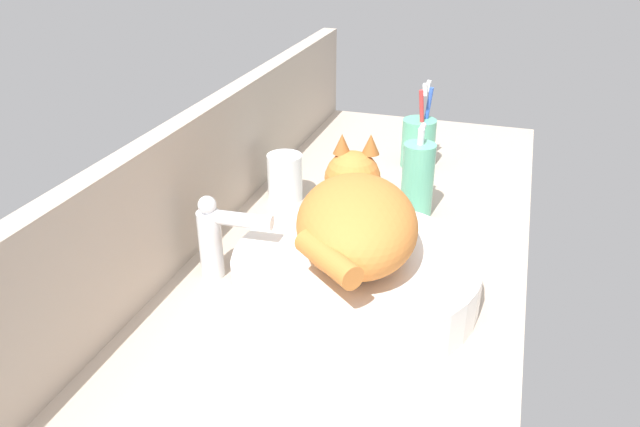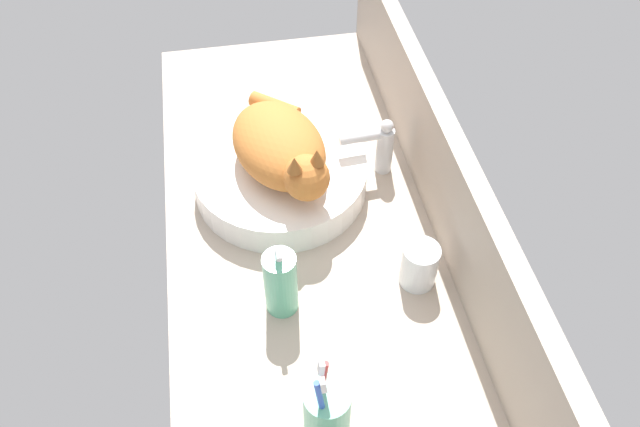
{
  "view_description": "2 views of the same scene",
  "coord_description": "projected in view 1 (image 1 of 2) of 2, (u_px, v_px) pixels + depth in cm",
  "views": [
    {
      "loc": [
        -90.5,
        -22.42,
        52.8
      ],
      "look_at": [
        -5.19,
        5.0,
        7.18
      ],
      "focal_mm": 35.0,
      "sensor_mm": 36.0,
      "label": 1
    },
    {
      "loc": [
        75.54,
        -11.91,
        95.93
      ],
      "look_at": [
        -0.57,
        1.87,
        7.22
      ],
      "focal_mm": 35.0,
      "sensor_mm": 36.0,
      "label": 2
    }
  ],
  "objects": [
    {
      "name": "ground_plane",
      "position": [
        357.0,
        252.0,
        1.08
      ],
      "size": [
        139.42,
        56.15,
        4.0
      ],
      "primitive_type": "cube",
      "color": "#B2A08E"
    },
    {
      "name": "backsplash_panel",
      "position": [
        213.0,
        164.0,
        1.09
      ],
      "size": [
        139.42,
        3.6,
        22.08
      ],
      "primitive_type": "cube",
      "color": "#AD9E8E",
      "rests_on": "ground_plane"
    },
    {
      "name": "sink_basin",
      "position": [
        355.0,
        276.0,
        0.91
      ],
      "size": [
        35.94,
        35.94,
        6.6
      ],
      "primitive_type": "cylinder",
      "color": "white",
      "rests_on": "ground_plane"
    },
    {
      "name": "cat",
      "position": [
        356.0,
        217.0,
        0.88
      ],
      "size": [
        31.83,
        23.2,
        14.0
      ],
      "color": "#CC7533",
      "rests_on": "sink_basin"
    },
    {
      "name": "faucet",
      "position": [
        217.0,
        235.0,
        0.94
      ],
      "size": [
        3.6,
        11.85,
        13.6
      ],
      "color": "silver",
      "rests_on": "ground_plane"
    },
    {
      "name": "soap_dispenser",
      "position": [
        418.0,
        179.0,
        1.13
      ],
      "size": [
        5.84,
        5.84,
        17.05
      ],
      "color": "#60B793",
      "rests_on": "ground_plane"
    },
    {
      "name": "toothbrush_cup",
      "position": [
        419.0,
        142.0,
        1.35
      ],
      "size": [
        7.24,
        7.24,
        18.67
      ],
      "color": "#5BB28E",
      "rests_on": "ground_plane"
    },
    {
      "name": "water_glass",
      "position": [
        285.0,
        180.0,
        1.21
      ],
      "size": [
        6.79,
        6.79,
        9.03
      ],
      "color": "white",
      "rests_on": "ground_plane"
    }
  ]
}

